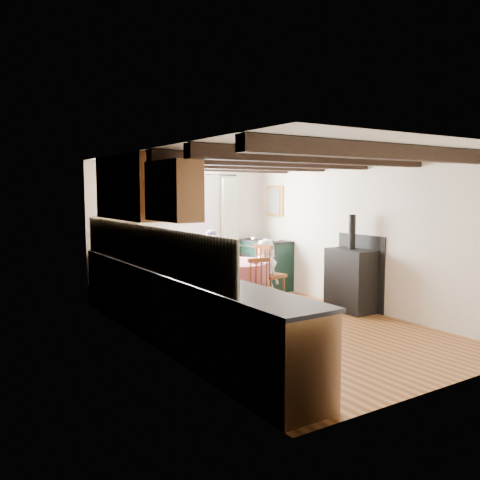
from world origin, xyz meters
TOP-DOWN VIEW (x-y plane):
  - floor at (0.00, 0.00)m, footprint 3.60×5.50m
  - ceiling at (0.00, 0.00)m, footprint 3.60×5.50m
  - wall_back at (0.00, 2.75)m, footprint 3.60×0.00m
  - wall_front at (0.00, -2.75)m, footprint 3.60×0.00m
  - wall_left at (-1.80, 0.00)m, footprint 0.00×5.50m
  - wall_right at (1.80, 0.00)m, footprint 0.00×5.50m
  - beam_a at (0.00, -2.00)m, footprint 3.60×0.16m
  - beam_b at (0.00, -1.00)m, footprint 3.60×0.16m
  - beam_c at (0.00, 0.00)m, footprint 3.60×0.16m
  - beam_d at (0.00, 1.00)m, footprint 3.60×0.16m
  - beam_e at (0.00, 2.00)m, footprint 3.60×0.16m
  - splash_left at (-1.78, 0.30)m, footprint 0.02×4.50m
  - splash_back at (-1.00, 2.73)m, footprint 1.40×0.02m
  - base_cabinet_left at (-1.50, 0.00)m, footprint 0.60×5.30m
  - base_cabinet_back at (-1.05, 2.45)m, footprint 1.30×0.60m
  - worktop_left at (-1.48, 0.00)m, footprint 0.64×5.30m
  - worktop_back at (-1.05, 2.43)m, footprint 1.30×0.64m
  - wall_cabinet_glass at (-1.63, 1.20)m, footprint 0.34×1.80m
  - wall_cabinet_solid at (-1.63, -0.30)m, footprint 0.34×0.90m
  - window_frame at (0.10, 2.73)m, footprint 1.34×0.03m
  - window_pane at (0.10, 2.74)m, footprint 1.20×0.01m
  - curtain_left at (-0.75, 2.65)m, footprint 0.35×0.10m
  - curtain_right at (0.95, 2.65)m, footprint 0.35×0.10m
  - curtain_rod at (0.10, 2.65)m, footprint 2.00×0.03m
  - wall_picture at (1.77, 2.30)m, footprint 0.04×0.50m
  - wall_plate at (1.05, 2.72)m, footprint 0.30×0.02m
  - rug at (0.13, 1.28)m, footprint 1.63×1.27m
  - dining_table at (0.13, 1.28)m, footprint 1.24×1.24m
  - chair_near at (0.18, 0.44)m, footprint 0.45×0.46m
  - chair_left at (-0.65, 1.35)m, footprint 0.43×0.41m
  - chair_right at (0.86, 1.20)m, footprint 0.53×0.51m
  - aga_range at (1.47, 2.22)m, footprint 0.68×1.05m
  - cast_iron_stove at (1.58, 0.01)m, footprint 0.46×0.77m
  - child_far at (0.13, 1.99)m, footprint 0.49×0.36m
  - child_right at (0.82, 1.27)m, footprint 0.36×0.54m
  - bowl_a at (-0.17, 1.20)m, footprint 0.32×0.32m
  - bowl_b at (0.37, 0.93)m, footprint 0.23×0.23m
  - cup at (-0.09, 1.26)m, footprint 0.13×0.13m
  - canister_tall at (-1.28, 2.45)m, footprint 0.13×0.13m
  - canister_wide at (-1.12, 2.47)m, footprint 0.17×0.17m

SIDE VIEW (x-z plane):
  - floor at x=0.00m, z-range 0.00..0.00m
  - rug at x=0.13m, z-range 0.00..0.01m
  - dining_table at x=0.13m, z-range 0.00..0.75m
  - base_cabinet_left at x=-1.50m, z-range 0.00..0.88m
  - base_cabinet_back at x=-1.05m, z-range 0.00..0.88m
  - chair_near at x=0.18m, z-range 0.00..0.88m
  - chair_left at x=-0.65m, z-range 0.00..0.90m
  - aga_range at x=1.47m, z-range 0.00..0.97m
  - chair_right at x=0.86m, z-range 0.00..1.01m
  - child_right at x=0.82m, z-range 0.00..1.08m
  - child_far at x=0.13m, z-range 0.00..1.22m
  - cast_iron_stove at x=1.58m, z-range 0.00..1.54m
  - bowl_a at x=-0.17m, z-range 0.75..0.80m
  - bowl_b at x=0.37m, z-range 0.75..0.81m
  - cup at x=-0.09m, z-range 0.75..0.85m
  - worktop_left at x=-1.48m, z-range 0.88..0.92m
  - worktop_back at x=-1.05m, z-range 0.88..0.92m
  - canister_wide at x=-1.12m, z-range 0.92..1.11m
  - canister_tall at x=-1.28m, z-range 0.92..1.13m
  - curtain_left at x=-0.75m, z-range 0.05..2.15m
  - curtain_right at x=0.95m, z-range 0.05..2.15m
  - wall_back at x=0.00m, z-range 0.00..2.40m
  - wall_front at x=0.00m, z-range 0.00..2.40m
  - wall_left at x=-1.80m, z-range 0.00..2.40m
  - wall_right at x=1.80m, z-range 0.00..2.40m
  - splash_left at x=-1.78m, z-range 0.92..1.48m
  - splash_back at x=-1.00m, z-range 0.92..1.48m
  - window_frame at x=0.10m, z-range 0.83..2.37m
  - window_pane at x=0.10m, z-range 0.90..2.30m
  - wall_picture at x=1.77m, z-range 1.40..2.00m
  - wall_plate at x=1.05m, z-range 1.55..1.85m
  - wall_cabinet_solid at x=-1.63m, z-range 1.55..2.25m
  - wall_cabinet_glass at x=-1.63m, z-range 1.50..2.40m
  - curtain_rod at x=0.10m, z-range 2.19..2.22m
  - beam_a at x=0.00m, z-range 2.23..2.39m
  - beam_b at x=0.00m, z-range 2.23..2.39m
  - beam_c at x=0.00m, z-range 2.23..2.39m
  - beam_d at x=0.00m, z-range 2.23..2.39m
  - beam_e at x=0.00m, z-range 2.23..2.39m
  - ceiling at x=0.00m, z-range 2.40..2.40m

